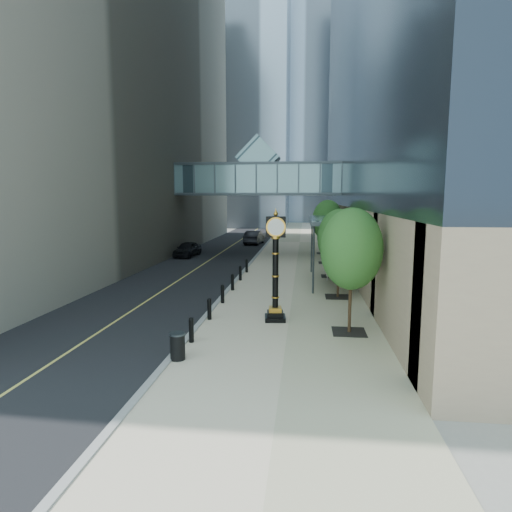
% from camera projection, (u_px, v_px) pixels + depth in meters
% --- Properties ---
extents(ground, '(320.00, 320.00, 0.00)m').
position_uv_depth(ground, '(257.00, 356.00, 15.56)').
color(ground, gray).
rests_on(ground, ground).
extents(road, '(8.00, 180.00, 0.02)m').
position_uv_depth(road, '(238.00, 242.00, 55.72)').
color(road, black).
rests_on(road, ground).
extents(sidewalk, '(8.00, 180.00, 0.06)m').
position_uv_depth(sidewalk, '(300.00, 242.00, 54.81)').
color(sidewalk, beige).
rests_on(sidewalk, ground).
extents(curb, '(0.25, 180.00, 0.07)m').
position_uv_depth(curb, '(269.00, 242.00, 55.26)').
color(curb, gray).
rests_on(curb, ground).
extents(midrise_left, '(20.00, 58.00, 40.00)m').
position_uv_depth(midrise_left, '(63.00, 43.00, 39.84)').
color(midrise_left, '#9F947D').
rests_on(midrise_left, ground).
extents(distant_tower_a, '(24.00, 22.00, 78.00)m').
position_uv_depth(distant_tower_a, '(230.00, 30.00, 85.68)').
color(distant_tower_a, '#ACBFD9').
rests_on(distant_tower_a, ground).
extents(distant_tower_b, '(26.00, 24.00, 90.00)m').
position_uv_depth(distant_tower_b, '(339.00, 32.00, 101.94)').
color(distant_tower_b, '#ACBFD9').
rests_on(distant_tower_b, ground).
extents(distant_tower_c, '(22.00, 22.00, 65.00)m').
position_uv_depth(distant_tower_c, '(282.00, 109.00, 129.94)').
color(distant_tower_c, '#ACBFD9').
rests_on(distant_tower_c, ground).
extents(skywalk, '(17.00, 4.20, 5.80)m').
position_uv_depth(skywalk, '(259.00, 177.00, 42.41)').
color(skywalk, slate).
rests_on(skywalk, ground).
extents(entrance_canopy, '(3.00, 8.00, 4.38)m').
position_uv_depth(entrance_canopy, '(332.00, 221.00, 28.38)').
color(entrance_canopy, '#383F44').
rests_on(entrance_canopy, ground).
extents(bollard_row, '(0.20, 16.20, 0.90)m').
position_uv_depth(bollard_row, '(228.00, 288.00, 24.65)').
color(bollard_row, black).
rests_on(bollard_row, sidewalk).
extents(street_trees, '(2.66, 28.41, 5.47)m').
position_uv_depth(street_trees, '(333.00, 230.00, 29.88)').
color(street_trees, black).
rests_on(street_trees, sidewalk).
extents(street_clock, '(1.04, 1.04, 5.03)m').
position_uv_depth(street_clock, '(275.00, 274.00, 19.56)').
color(street_clock, black).
rests_on(street_clock, sidewalk).
extents(trash_bin, '(0.66, 0.66, 0.90)m').
position_uv_depth(trash_bin, '(178.00, 347.00, 14.98)').
color(trash_bin, black).
rests_on(trash_bin, sidewalk).
extents(pedestrian, '(0.67, 0.51, 1.65)m').
position_uv_depth(pedestrian, '(329.00, 268.00, 29.32)').
color(pedestrian, '#A7A199').
rests_on(pedestrian, sidewalk).
extents(car_near, '(2.12, 4.41, 1.45)m').
position_uv_depth(car_near, '(187.00, 249.00, 41.52)').
color(car_near, black).
rests_on(car_near, road).
extents(car_far, '(2.24, 5.14, 1.64)m').
position_uv_depth(car_far, '(254.00, 237.00, 52.85)').
color(car_far, black).
rests_on(car_far, road).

